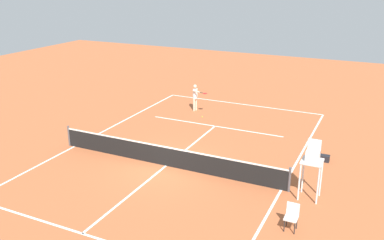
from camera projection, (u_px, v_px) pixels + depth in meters
The scene contains 8 objects.
ground_plane at pixel (166, 166), 19.21m from camera, with size 60.00×60.00×0.00m, color #AD5933.
court_lines at pixel (166, 166), 19.21m from camera, with size 10.84×21.67×0.01m.
tennis_net at pixel (166, 156), 19.05m from camera, with size 11.44×0.10×1.07m.
player_serving at pixel (196, 95), 26.72m from camera, with size 1.22×0.85×1.73m.
tennis_ball at pixel (202, 117), 25.78m from camera, with size 0.07×0.07×0.07m, color #CCE033.
umpire_chair at pixel (312, 160), 15.94m from camera, with size 0.80×0.80×2.41m.
courtside_chair_near at pixel (292, 216), 14.24m from camera, with size 0.44×0.46×0.95m.
equipment_bag at pixel (321, 158), 19.71m from camera, with size 0.76×0.32×0.30m, color black.
Camera 1 is at (-8.57, 15.26, 8.30)m, focal length 38.94 mm.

